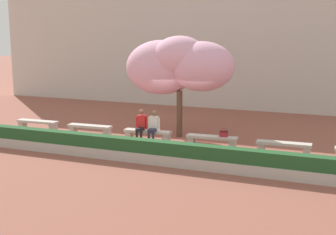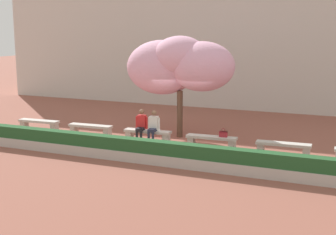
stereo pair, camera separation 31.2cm
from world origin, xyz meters
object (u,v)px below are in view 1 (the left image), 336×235
person_seated_right (153,125)px  cherry_tree_main (178,65)px  stone_bench_west_end (38,124)px  stone_bench_east_end (284,146)px  stone_bench_near_west (90,128)px  handbag (224,133)px  stone_bench_near_east (212,139)px  person_seated_left (141,124)px  stone_bench_center (148,134)px

person_seated_right → cherry_tree_main: 2.78m
stone_bench_west_end → person_seated_right: person_seated_right is taller
stone_bench_west_end → stone_bench_east_end: bearing=0.0°
stone_bench_near_west → person_seated_right: size_ratio=1.54×
stone_bench_east_end → handbag: bearing=179.4°
stone_bench_near_east → stone_bench_east_end: same height
stone_bench_near_east → person_seated_right: size_ratio=1.54×
person_seated_left → cherry_tree_main: size_ratio=0.27×
stone_bench_east_end → cherry_tree_main: bearing=163.5°
handbag → cherry_tree_main: size_ratio=0.07×
person_seated_right → handbag: 2.91m
person_seated_left → stone_bench_near_west: bearing=178.8°
stone_bench_east_end → handbag: size_ratio=5.85×
stone_bench_east_end → person_seated_left: 5.74m
person_seated_left → handbag: person_seated_left is taller
stone_bench_near_west → stone_bench_east_end: same height
stone_bench_west_end → person_seated_right: 5.75m
stone_bench_center → handbag: 3.20m
stone_bench_center → stone_bench_near_east: 2.73m
cherry_tree_main → stone_bench_center: bearing=-119.9°
stone_bench_near_west → stone_bench_east_end: 8.19m
stone_bench_east_end → cherry_tree_main: cherry_tree_main is taller
stone_bench_west_end → person_seated_right: bearing=-0.5°
stone_bench_west_end → handbag: size_ratio=5.85×
person_seated_right → stone_bench_east_end: bearing=0.6°
stone_bench_near_east → handbag: 0.53m
stone_bench_center → person_seated_left: 0.47m
stone_bench_near_west → stone_bench_west_end: bearing=180.0°
person_seated_right → person_seated_left: bearing=179.9°
stone_bench_east_end → handbag: (-2.27, 0.02, 0.27)m
stone_bench_west_end → stone_bench_east_end: size_ratio=1.00×
stone_bench_near_east → person_seated_left: bearing=-179.0°
stone_bench_west_end → stone_bench_near_west: (2.73, -0.00, 0.00)m
stone_bench_near_west → cherry_tree_main: size_ratio=0.42×
handbag → person_seated_right: bearing=-178.5°
person_seated_left → stone_bench_near_east: bearing=1.0°
stone_bench_west_end → person_seated_left: size_ratio=1.54×
stone_bench_east_end → stone_bench_west_end: bearing=-180.0°
stone_bench_east_end → handbag: 2.29m
stone_bench_east_end → person_seated_right: size_ratio=1.54×
stone_bench_west_end → handbag: 8.65m
stone_bench_center → stone_bench_east_end: (5.46, 0.00, 0.00)m
stone_bench_west_end → cherry_tree_main: (6.25, 1.38, 2.72)m
stone_bench_near_west → person_seated_right: (3.01, -0.05, 0.39)m
person_seated_left → cherry_tree_main: (1.06, 1.43, 2.33)m
stone_bench_center → person_seated_left: person_seated_left is taller
handbag → cherry_tree_main: 3.68m
person_seated_left → stone_bench_center: bearing=11.3°
person_seated_right → handbag: size_ratio=3.81×
stone_bench_west_end → stone_bench_east_end: 10.92m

